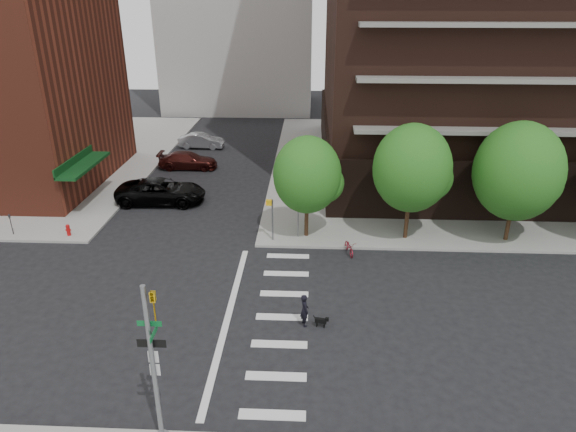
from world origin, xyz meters
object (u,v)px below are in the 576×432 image
at_px(scooter, 349,247).
at_px(traffic_signal, 156,381).
at_px(parked_car_black, 161,191).
at_px(parked_car_maroon, 188,160).
at_px(fire_hydrant, 68,229).
at_px(parked_car_silver, 201,141).
at_px(dog_walker, 304,310).

bearing_deg(scooter, traffic_signal, -128.38).
relative_size(parked_car_black, parked_car_maroon, 1.25).
bearing_deg(scooter, fire_hydrant, 163.68).
distance_m(parked_car_black, parked_car_silver, 14.11).
xyz_separation_m(traffic_signal, parked_car_black, (-5.90, 21.19, -1.84)).
bearing_deg(parked_car_silver, dog_walker, -157.63).
distance_m(traffic_signal, parked_car_maroon, 29.63).
relative_size(parked_car_maroon, scooter, 3.12).
relative_size(fire_hydrant, parked_car_maroon, 0.15).
distance_m(traffic_signal, parked_car_black, 22.08).
bearing_deg(scooter, parked_car_silver, 109.19).
height_order(parked_car_maroon, parked_car_silver, parked_car_maroon).
distance_m(scooter, dog_walker, 7.45).
distance_m(parked_car_maroon, parked_car_silver, 6.31).
height_order(parked_car_black, scooter, parked_car_black).
height_order(parked_car_silver, dog_walker, dog_walker).
relative_size(traffic_signal, fire_hydrant, 8.20).
xyz_separation_m(parked_car_silver, dog_walker, (10.42, -28.34, 0.07)).
bearing_deg(parked_car_maroon, parked_car_silver, 0.19).
bearing_deg(traffic_signal, parked_car_maroon, 101.26).
bearing_deg(dog_walker, traffic_signal, 127.18).
bearing_deg(scooter, parked_car_maroon, 118.39).
xyz_separation_m(traffic_signal, parked_car_silver, (-5.91, 35.31, -1.99)).
distance_m(fire_hydrant, parked_car_silver, 20.43).
height_order(scooter, dog_walker, dog_walker).
distance_m(parked_car_black, dog_walker, 17.63).
bearing_deg(dog_walker, scooter, -39.09).
distance_m(parked_car_black, scooter, 14.74).
xyz_separation_m(fire_hydrant, scooter, (16.99, -1.30, -0.14)).
bearing_deg(parked_car_black, parked_car_maroon, -2.36).
distance_m(parked_car_black, parked_car_maroon, 7.80).
bearing_deg(traffic_signal, parked_car_black, 105.55).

